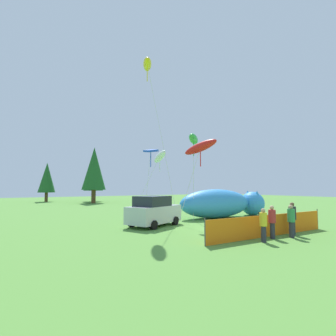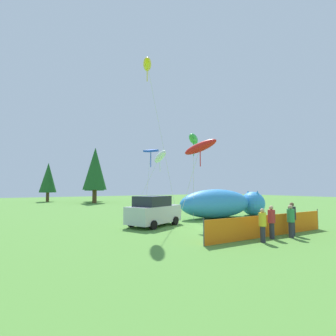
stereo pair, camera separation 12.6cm
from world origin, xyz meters
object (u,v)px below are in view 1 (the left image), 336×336
(kite_white_ghost, at_px, (160,157))
(kite_green_fish, at_px, (194,139))
(parked_car, at_px, (154,211))
(spectator_in_grey_shirt, at_px, (263,224))
(folding_chair, at_px, (262,217))
(inflatable_cat, at_px, (223,204))
(kite_red_lizard, at_px, (200,147))
(kite_blue_box, at_px, (151,152))
(spectator_in_green_shirt, at_px, (292,217))
(spectator_in_yellow_shirt, at_px, (272,221))
(spectator_in_black_shirt, at_px, (291,220))
(kite_yellow_hero, at_px, (147,65))

(kite_white_ghost, bearing_deg, kite_green_fish, -79.11)
(parked_car, bearing_deg, kite_white_ghost, 31.71)
(spectator_in_grey_shirt, relative_size, kite_green_fish, 0.24)
(folding_chair, xyz_separation_m, inflatable_cat, (0.81, 4.56, 0.59))
(folding_chair, bearing_deg, spectator_in_grey_shirt, 169.36)
(kite_white_ghost, xyz_separation_m, kite_red_lizard, (-0.45, -6.07, 0.03))
(kite_white_ghost, relative_size, kite_blue_box, 1.04)
(spectator_in_green_shirt, xyz_separation_m, kite_blue_box, (-3.50, 9.59, 4.40))
(spectator_in_yellow_shirt, height_order, kite_red_lizard, kite_red_lizard)
(inflatable_cat, height_order, kite_green_fish, kite_green_fish)
(kite_blue_box, bearing_deg, kite_red_lizard, -74.74)
(parked_car, height_order, kite_blue_box, kite_blue_box)
(inflatable_cat, xyz_separation_m, kite_red_lizard, (-4.86, -2.96, 4.12))
(spectator_in_yellow_shirt, bearing_deg, folding_chair, 43.70)
(folding_chair, relative_size, kite_green_fish, 0.13)
(spectator_in_black_shirt, height_order, kite_red_lizard, kite_red_lizard)
(folding_chair, xyz_separation_m, kite_red_lizard, (-4.05, 1.60, 4.72))
(spectator_in_black_shirt, relative_size, kite_white_ghost, 0.28)
(folding_chair, relative_size, kite_white_ghost, 0.15)
(spectator_in_black_shirt, relative_size, kite_blue_box, 0.30)
(folding_chair, distance_m, spectator_in_grey_shirt, 6.00)
(kite_green_fish, distance_m, kite_red_lizard, 2.73)
(parked_car, bearing_deg, spectator_in_yellow_shirt, -89.78)
(spectator_in_green_shirt, relative_size, kite_white_ghost, 0.30)
(parked_car, relative_size, kite_green_fish, 0.65)
(spectator_in_green_shirt, bearing_deg, kite_green_fish, 98.35)
(folding_chair, relative_size, kite_red_lizard, 0.15)
(spectator_in_yellow_shirt, bearing_deg, parked_car, 113.51)
(parked_car, height_order, spectator_in_grey_shirt, parked_car)
(spectator_in_yellow_shirt, xyz_separation_m, kite_green_fish, (0.70, 7.25, 5.34))
(spectator_in_grey_shirt, distance_m, kite_green_fish, 9.47)
(spectator_in_yellow_shirt, distance_m, kite_green_fish, 9.03)
(kite_yellow_hero, bearing_deg, parked_car, -100.93)
(spectator_in_yellow_shirt, distance_m, kite_blue_box, 10.73)
(inflatable_cat, bearing_deg, spectator_in_green_shirt, -104.07)
(inflatable_cat, xyz_separation_m, spectator_in_yellow_shirt, (-4.38, -7.97, -0.20))
(spectator_in_black_shirt, distance_m, kite_red_lizard, 7.07)
(kite_blue_box, bearing_deg, spectator_in_black_shirt, -74.45)
(kite_blue_box, bearing_deg, inflatable_cat, -15.00)
(parked_car, bearing_deg, kite_red_lizard, -59.80)
(parked_car, distance_m, kite_red_lizard, 5.28)
(parked_car, bearing_deg, spectator_in_grey_shirt, -98.71)
(spectator_in_green_shirt, bearing_deg, kite_blue_box, 110.07)
(kite_white_ghost, bearing_deg, kite_red_lizard, -94.25)
(folding_chair, bearing_deg, inflatable_cat, 30.66)
(folding_chair, distance_m, spectator_in_green_shirt, 3.87)
(kite_yellow_hero, distance_m, kite_red_lizard, 7.70)
(spectator_in_yellow_shirt, xyz_separation_m, kite_blue_box, (-1.74, 9.61, 4.46))
(kite_green_fish, xyz_separation_m, kite_red_lizard, (-1.19, -2.24, -1.01))
(kite_yellow_hero, height_order, kite_red_lizard, kite_yellow_hero)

